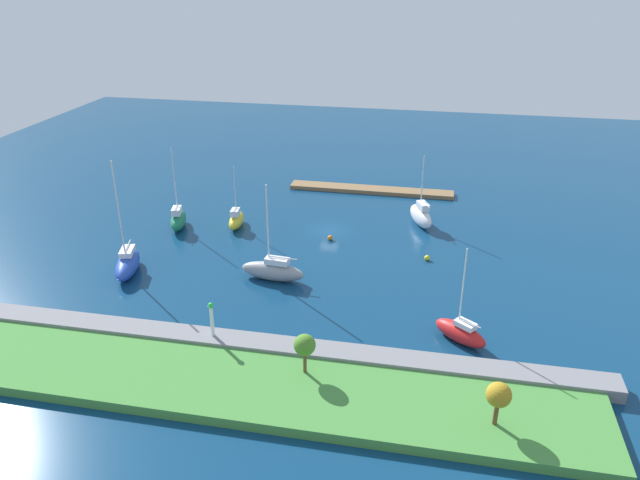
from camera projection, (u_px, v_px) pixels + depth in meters
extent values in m
plane|color=navy|center=(329.00, 231.00, 86.26)|extent=(160.00, 160.00, 0.00)
cube|color=olive|center=(371.00, 190.00, 100.82)|extent=(27.25, 3.00, 0.63)
cube|color=gray|center=(273.00, 347.00, 59.05)|extent=(64.42, 2.76, 1.28)
cube|color=#478C3D|center=(256.00, 384.00, 54.21)|extent=(61.04, 10.92, 0.97)
cylinder|color=silver|center=(212.00, 322.00, 59.20)|extent=(0.36, 0.36, 3.20)
sphere|color=green|center=(211.00, 305.00, 58.42)|extent=(0.56, 0.56, 0.56)
cylinder|color=brown|center=(496.00, 412.00, 48.38)|extent=(0.39, 0.39, 2.31)
sphere|color=#AD841E|center=(499.00, 395.00, 47.63)|extent=(2.06, 2.06, 2.06)
cylinder|color=brown|center=(305.00, 361.00, 54.52)|extent=(0.32, 0.32, 2.35)
sphere|color=#4C8428|center=(305.00, 345.00, 53.77)|extent=(2.01, 2.01, 2.01)
ellipsoid|color=#2347B2|center=(128.00, 265.00, 74.05)|extent=(4.46, 8.12, 2.36)
cube|color=silver|center=(127.00, 251.00, 73.97)|extent=(2.18, 3.08, 0.68)
cylinder|color=silver|center=(119.00, 211.00, 70.62)|extent=(0.19, 0.19, 12.24)
cylinder|color=silver|center=(128.00, 246.00, 74.32)|extent=(1.02, 3.18, 0.15)
ellipsoid|color=yellow|center=(236.00, 221.00, 87.05)|extent=(2.34, 5.47, 2.02)
cube|color=silver|center=(235.00, 212.00, 86.05)|extent=(1.28, 2.01, 0.88)
cylinder|color=silver|center=(235.00, 191.00, 85.39)|extent=(0.13, 0.13, 7.02)
cylinder|color=silver|center=(234.00, 209.00, 85.53)|extent=(0.29, 1.98, 0.10)
ellipsoid|color=white|center=(421.00, 216.00, 87.62)|extent=(4.58, 7.03, 2.71)
cube|color=silver|center=(423.00, 206.00, 86.37)|extent=(2.09, 2.72, 0.96)
cylinder|color=silver|center=(422.00, 182.00, 85.74)|extent=(0.16, 0.16, 7.68)
cylinder|color=silver|center=(425.00, 204.00, 85.46)|extent=(1.42, 3.00, 0.13)
ellipsoid|color=red|center=(460.00, 333.00, 60.78)|extent=(5.99, 5.17, 1.95)
cube|color=silver|center=(465.00, 324.00, 59.94)|extent=(2.45, 2.25, 0.54)
cylinder|color=silver|center=(463.00, 287.00, 58.80)|extent=(0.14, 0.14, 8.41)
cylinder|color=silver|center=(470.00, 323.00, 59.43)|extent=(2.09, 1.59, 0.11)
ellipsoid|color=#19724C|center=(178.00, 220.00, 86.65)|extent=(3.42, 6.38, 2.39)
cube|color=silver|center=(177.00, 211.00, 85.51)|extent=(1.70, 2.41, 0.95)
cylinder|color=silver|center=(174.00, 181.00, 84.43)|extent=(0.15, 0.15, 9.48)
cylinder|color=silver|center=(176.00, 208.00, 84.86)|extent=(0.70, 2.40, 0.12)
ellipsoid|color=gray|center=(272.00, 271.00, 72.55)|extent=(8.08, 2.94, 2.25)
cube|color=silver|center=(277.00, 261.00, 71.76)|extent=(2.96, 1.59, 0.73)
cylinder|color=silver|center=(268.00, 225.00, 70.09)|extent=(0.19, 0.19, 9.91)
cylinder|color=silver|center=(283.00, 258.00, 71.35)|extent=(3.55, 0.48, 0.15)
sphere|color=orange|center=(330.00, 238.00, 83.19)|extent=(0.71, 0.71, 0.71)
sphere|color=yellow|center=(427.00, 258.00, 77.56)|extent=(0.70, 0.70, 0.70)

